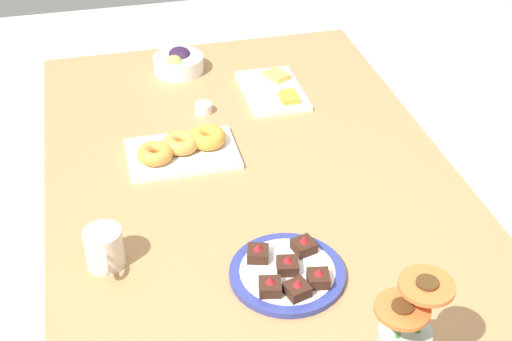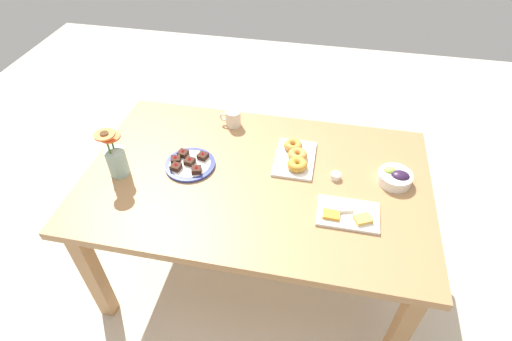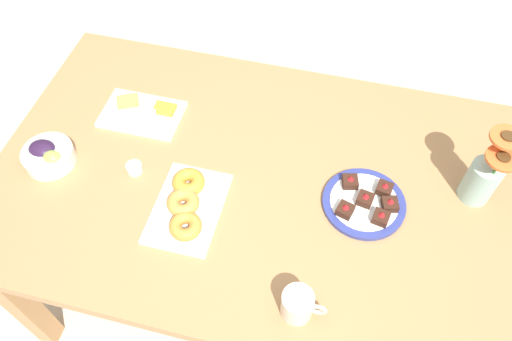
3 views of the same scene
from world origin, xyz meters
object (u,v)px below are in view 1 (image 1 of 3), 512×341
Objects in this scene: coffee_mug at (104,248)px; grape_bowl at (178,62)px; dining_table at (256,211)px; jam_cup_honey at (203,108)px; croissant_platter at (183,148)px; cheese_platter at (273,90)px; dessert_plate at (288,272)px.

coffee_mug is 0.88m from grape_bowl.
coffee_mug is at bearing -61.68° from dining_table.
grape_bowl is at bearing -173.81° from jam_cup_honey.
croissant_platter reaches higher than jam_cup_honey.
dining_table is 5.71× the size of croissant_platter.
cheese_platter is (-0.43, 0.16, 0.10)m from dining_table.
cheese_platter is at bearing 50.72° from grape_bowl.
dining_table is at bearing 9.95° from jam_cup_honey.
jam_cup_honey is at bearing -74.09° from cheese_platter.
dining_table is 13.89× the size of coffee_mug.
cheese_platter is at bearing 159.87° from dining_table.
dining_table is 0.34m from dessert_plate.
croissant_platter is at bearing -164.19° from dessert_plate.
dessert_plate is at bearing -12.65° from cheese_platter.
jam_cup_honey is (-0.20, 0.09, -0.01)m from croissant_platter.
grape_bowl is (-0.83, 0.28, -0.02)m from coffee_mug.
croissant_platter is 5.83× the size of jam_cup_honey.
grape_bowl is 3.21× the size of jam_cup_honey.
jam_cup_honey is (-0.36, -0.06, 0.10)m from dining_table.
jam_cup_honey is 0.69m from dessert_plate.
coffee_mug reaches higher than jam_cup_honey.
coffee_mug reaches higher than dessert_plate.
coffee_mug reaches higher than grape_bowl.
cheese_platter is 1.08× the size of dessert_plate.
coffee_mug is at bearing -109.36° from dessert_plate.
cheese_platter is 0.23m from jam_cup_honey.
coffee_mug is 0.43m from croissant_platter.
dessert_plate is (0.75, -0.17, 0.00)m from cheese_platter.
coffee_mug is 0.48× the size of dessert_plate.
coffee_mug is 0.44× the size of cheese_platter.
cheese_platter is 0.93× the size of croissant_platter.
jam_cup_honey reaches higher than dining_table.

